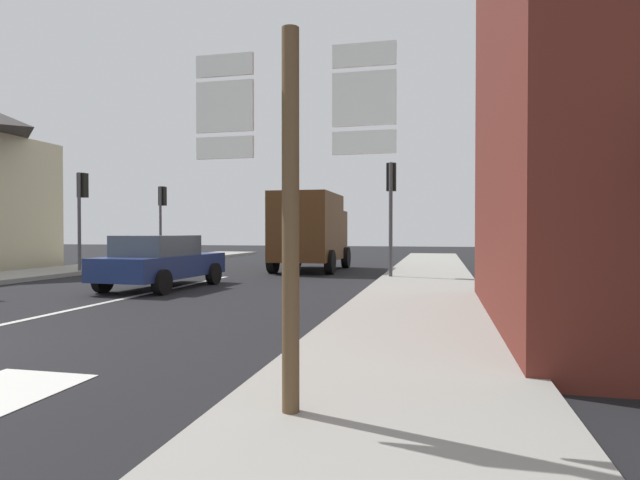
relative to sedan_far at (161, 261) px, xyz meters
name	(u,v)px	position (x,y,z in m)	size (l,w,h in m)	color
ground_plane	(200,282)	(0.31, 1.83, -0.76)	(80.00, 80.00, 0.00)	black
sidewalk_right	(423,294)	(7.13, -0.17, -0.69)	(2.88, 44.00, 0.14)	gray
lane_centre_stripe	(125,298)	(0.31, -2.17, -0.75)	(0.16, 12.00, 0.01)	silver
sedan_far	(161,261)	(0.00, 0.00, 0.00)	(2.16, 4.30, 1.47)	navy
delivery_truck	(311,230)	(2.50, 7.17, 0.89)	(2.49, 5.01, 3.05)	#4C2D14
route_sign_post	(291,191)	(6.35, -9.07, 1.15)	(1.66, 0.14, 3.20)	brown
traffic_light_far_left	(162,207)	(-5.38, 9.52, 1.99)	(0.30, 0.49, 3.71)	#47474C
traffic_light_near_left	(82,199)	(-5.38, 3.79, 2.01)	(0.30, 0.49, 3.74)	#47474C
traffic_light_near_right	(391,194)	(5.99, 3.87, 2.04)	(0.30, 0.49, 3.79)	#47474C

